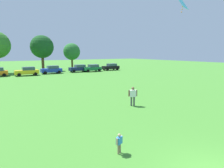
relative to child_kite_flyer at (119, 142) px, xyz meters
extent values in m
plane|color=#42842D|center=(2.00, 26.32, -0.56)|extent=(160.00, 160.00, 0.00)
cylinder|color=#8C7259|center=(-0.06, -0.03, -0.33)|extent=(0.09, 0.09, 0.46)
cylinder|color=#8C7259|center=(0.06, 0.03, -0.33)|extent=(0.09, 0.09, 0.46)
cube|color=#337FCC|center=(0.00, 0.00, 0.07)|extent=(0.35, 0.29, 0.33)
cylinder|color=tan|center=(-0.17, -0.08, 0.07)|extent=(0.07, 0.07, 0.31)
cylinder|color=tan|center=(0.17, 0.08, 0.07)|extent=(0.07, 0.07, 0.31)
sphere|color=tan|center=(0.00, 0.00, 0.31)|extent=(0.14, 0.14, 0.14)
cylinder|color=#4C4C51|center=(5.43, 5.87, -0.16)|extent=(0.15, 0.15, 0.80)
cylinder|color=#4C4C51|center=(5.21, 5.97, -0.16)|extent=(0.15, 0.15, 0.80)
cube|color=white|center=(5.32, 5.92, 0.52)|extent=(0.61, 0.49, 0.57)
cylinder|color=brown|center=(5.62, 5.79, 0.54)|extent=(0.12, 0.12, 0.53)
cylinder|color=brown|center=(5.02, 6.06, 0.54)|extent=(0.12, 0.12, 0.53)
sphere|color=brown|center=(5.32, 5.92, 0.95)|extent=(0.25, 0.25, 0.25)
cube|color=#3FBFE5|center=(9.52, 4.71, 8.03)|extent=(1.52, 1.06, 0.88)
sphere|color=orange|center=(9.52, 4.71, 7.78)|extent=(0.10, 0.10, 0.10)
sphere|color=orange|center=(9.47, 4.71, 7.56)|extent=(0.10, 0.10, 0.10)
sphere|color=orange|center=(9.42, 4.71, 7.34)|extent=(0.10, 0.10, 0.10)
cylinder|color=black|center=(-3.10, 34.22, -0.24)|extent=(0.64, 0.22, 0.64)
cylinder|color=black|center=(-3.10, 36.02, -0.24)|extent=(0.64, 0.22, 0.64)
cube|color=yellow|center=(0.78, 33.93, 0.14)|extent=(4.30, 1.80, 0.76)
cube|color=#334756|center=(1.12, 33.93, 0.82)|extent=(2.24, 1.58, 0.60)
cylinder|color=black|center=(-0.68, 33.03, -0.24)|extent=(0.64, 0.22, 0.64)
cylinder|color=black|center=(-0.68, 34.83, -0.24)|extent=(0.64, 0.22, 0.64)
cylinder|color=black|center=(2.24, 33.03, -0.24)|extent=(0.64, 0.22, 0.64)
cylinder|color=black|center=(2.24, 34.83, -0.24)|extent=(0.64, 0.22, 0.64)
cube|color=#1E38AD|center=(5.81, 35.05, 0.14)|extent=(4.30, 1.80, 0.76)
cube|color=#334756|center=(6.15, 35.05, 0.82)|extent=(2.24, 1.58, 0.60)
cylinder|color=black|center=(4.35, 34.15, -0.24)|extent=(0.64, 0.22, 0.64)
cylinder|color=black|center=(4.35, 35.95, -0.24)|extent=(0.64, 0.22, 0.64)
cylinder|color=black|center=(7.27, 34.15, -0.24)|extent=(0.64, 0.22, 0.64)
cylinder|color=black|center=(7.27, 35.95, -0.24)|extent=(0.64, 0.22, 0.64)
cube|color=#141E4C|center=(12.08, 35.19, 0.14)|extent=(4.30, 1.80, 0.76)
cube|color=#334756|center=(12.43, 35.19, 0.82)|extent=(2.24, 1.58, 0.60)
cylinder|color=black|center=(10.62, 34.29, -0.24)|extent=(0.64, 0.22, 0.64)
cylinder|color=black|center=(10.62, 36.09, -0.24)|extent=(0.64, 0.22, 0.64)
cylinder|color=black|center=(13.54, 34.29, -0.24)|extent=(0.64, 0.22, 0.64)
cylinder|color=black|center=(13.54, 36.09, -0.24)|extent=(0.64, 0.22, 0.64)
cube|color=#196B38|center=(15.14, 34.37, 0.14)|extent=(4.30, 1.80, 0.76)
cube|color=#334756|center=(15.49, 34.37, 0.82)|extent=(2.24, 1.58, 0.60)
cylinder|color=black|center=(13.68, 33.47, -0.24)|extent=(0.64, 0.22, 0.64)
cylinder|color=black|center=(13.68, 35.27, -0.24)|extent=(0.64, 0.22, 0.64)
cylinder|color=black|center=(16.61, 33.47, -0.24)|extent=(0.64, 0.22, 0.64)
cylinder|color=black|center=(16.61, 35.27, -0.24)|extent=(0.64, 0.22, 0.64)
cube|color=black|center=(20.78, 35.20, 0.14)|extent=(4.30, 1.80, 0.76)
cube|color=#334756|center=(21.12, 35.20, 0.82)|extent=(2.24, 1.58, 0.60)
cylinder|color=black|center=(19.32, 34.30, -0.24)|extent=(0.64, 0.22, 0.64)
cylinder|color=black|center=(19.32, 36.10, -0.24)|extent=(0.64, 0.22, 0.64)
cylinder|color=black|center=(22.24, 34.30, -0.24)|extent=(0.64, 0.22, 0.64)
cylinder|color=black|center=(22.24, 36.10, -0.24)|extent=(0.64, 0.22, 0.64)
cylinder|color=brown|center=(5.77, 42.78, 1.19)|extent=(0.65, 0.65, 3.51)
sphere|color=#194C1E|center=(5.77, 42.78, 5.30)|extent=(5.54, 5.54, 5.54)
cylinder|color=brown|center=(13.43, 43.14, 0.85)|extent=(0.52, 0.52, 2.81)
sphere|color=#286B2D|center=(13.43, 43.14, 4.14)|extent=(4.44, 4.44, 4.44)
camera|label=1|loc=(-4.48, -6.69, 3.96)|focal=30.72mm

